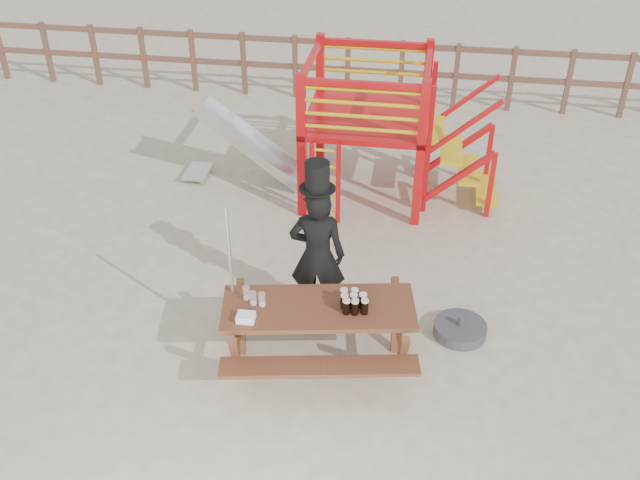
{
  "coord_description": "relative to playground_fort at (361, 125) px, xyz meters",
  "views": [
    {
      "loc": [
        1.03,
        -5.74,
        5.4
      ],
      "look_at": [
        -0.02,
        0.8,
        0.93
      ],
      "focal_mm": 40.0,
      "sensor_mm": 36.0,
      "label": 1
    }
  ],
  "objects": [
    {
      "name": "man_with_hat",
      "position": [
        -0.15,
        -2.98,
        -0.17
      ],
      "size": [
        0.64,
        0.44,
        2.01
      ],
      "rotation": [
        0.0,
        0.0,
        3.2
      ],
      "color": "black",
      "rests_on": "ground"
    },
    {
      "name": "playground_fort",
      "position": [
        0.0,
        0.0,
        0.0
      ],
      "size": [
        4.71,
        1.84,
        2.1
      ],
      "color": "#B80C0F",
      "rests_on": "ground"
    },
    {
      "name": "paper_bag",
      "position": [
        -0.69,
        -4.08,
        -0.27
      ],
      "size": [
        0.18,
        0.15,
        0.08
      ],
      "primitive_type": "cube",
      "rotation": [
        0.0,
        0.0,
        0.03
      ],
      "color": "white",
      "rests_on": "picnic_table"
    },
    {
      "name": "back_fence",
      "position": [
        -0.12,
        3.42,
        -0.34
      ],
      "size": [
        15.09,
        0.09,
        1.2
      ],
      "color": "brown",
      "rests_on": "ground"
    },
    {
      "name": "metal_pole",
      "position": [
        -0.94,
        -3.64,
        -0.16
      ],
      "size": [
        0.04,
        0.04,
        1.82
      ],
      "primitive_type": "cylinder",
      "color": "#B2B2B7",
      "rests_on": "ground"
    },
    {
      "name": "empty_glasses",
      "position": [
        -0.67,
        -3.79,
        -0.24
      ],
      "size": [
        0.26,
        0.16,
        0.15
      ],
      "color": "silver",
      "rests_on": "picnic_table"
    },
    {
      "name": "stout_pints",
      "position": [
        0.34,
        -3.72,
        -0.22
      ],
      "size": [
        0.31,
        0.26,
        0.17
      ],
      "color": "black",
      "rests_on": "picnic_table"
    },
    {
      "name": "picnic_table",
      "position": [
        -0.01,
        -3.74,
        -0.59
      ],
      "size": [
        2.19,
        1.69,
        0.77
      ],
      "rotation": [
        0.0,
        0.0,
        0.18
      ],
      "color": "brown",
      "rests_on": "ground"
    },
    {
      "name": "parasol_base",
      "position": [
        1.5,
        -3.05,
        -1.0
      ],
      "size": [
        0.6,
        0.6,
        0.25
      ],
      "color": "#3B3B40",
      "rests_on": "ground"
    },
    {
      "name": "ground",
      "position": [
        -0.12,
        -3.58,
        -1.07
      ],
      "size": [
        60.0,
        60.0,
        0.0
      ],
      "primitive_type": "plane",
      "color": "#C5B499",
      "rests_on": "ground"
    }
  ]
}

